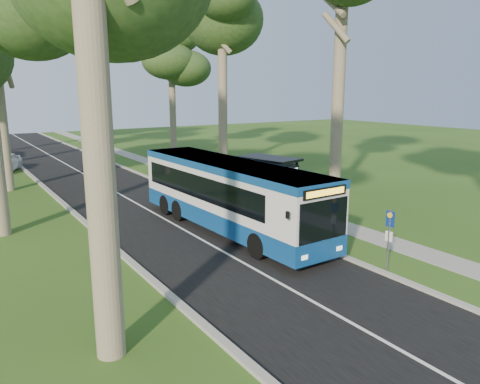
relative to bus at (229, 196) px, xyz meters
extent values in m
plane|color=#2E4E18|center=(1.79, -3.08, -1.63)|extent=(120.00, 120.00, 0.00)
cube|color=black|center=(-1.71, 6.92, -1.62)|extent=(7.00, 100.00, 0.02)
cube|color=#9E9B93|center=(1.79, 6.92, -1.57)|extent=(0.25, 100.00, 0.12)
cube|color=#9E9B93|center=(-5.21, 6.92, -1.57)|extent=(0.25, 100.00, 0.12)
cube|color=white|center=(-1.71, 6.92, -1.61)|extent=(0.12, 100.00, 0.00)
cube|color=gray|center=(4.79, 6.92, -1.62)|extent=(1.50, 100.00, 0.02)
cube|color=silver|center=(0.00, 0.01, 0.12)|extent=(2.85, 11.90, 2.81)
cube|color=navy|center=(0.00, 0.01, -0.89)|extent=(2.88, 11.93, 0.79)
cube|color=navy|center=(0.00, 0.01, 1.36)|extent=(2.88, 11.93, 0.32)
cube|color=black|center=(0.00, -5.92, 0.24)|extent=(2.22, 0.12, 1.43)
cube|color=yellow|center=(0.00, -5.96, 1.22)|extent=(1.77, 0.08, 0.22)
cube|color=black|center=(0.00, -5.85, -1.14)|extent=(2.37, 0.20, 0.30)
cylinder|color=black|center=(-1.11, -3.63, -1.12)|extent=(0.31, 1.03, 1.03)
cylinder|color=black|center=(1.11, -3.63, -1.12)|extent=(0.31, 1.03, 1.03)
cylinder|color=black|center=(-1.11, 3.46, -1.12)|extent=(0.31, 1.03, 1.03)
cylinder|color=black|center=(1.11, 3.46, -1.12)|extent=(0.31, 1.03, 1.03)
cylinder|color=gray|center=(2.09, -7.18, -0.51)|extent=(0.07, 0.07, 2.24)
cube|color=navy|center=(2.09, -7.18, 0.29)|extent=(0.08, 0.32, 0.56)
cylinder|color=yellow|center=(2.06, -7.18, 0.43)|extent=(0.04, 0.20, 0.20)
cube|color=white|center=(2.09, -7.18, -0.33)|extent=(0.08, 0.27, 0.36)
cube|color=black|center=(4.47, 0.87, -0.30)|extent=(0.13, 0.13, 2.67)
cube|color=black|center=(4.47, 3.60, -0.30)|extent=(0.13, 0.13, 2.67)
cube|color=black|center=(3.80, 2.24, 1.10)|extent=(2.47, 3.57, 0.13)
cube|color=silver|center=(4.55, 2.24, -0.19)|extent=(0.67, 2.65, 2.13)
cube|color=black|center=(3.80, 0.74, -0.30)|extent=(1.13, 0.43, 2.35)
cube|color=white|center=(3.80, 0.66, -0.30)|extent=(0.89, 0.23, 2.08)
cube|color=black|center=(4.12, 2.56, -1.15)|extent=(0.84, 1.96, 0.06)
cylinder|color=black|center=(2.48, -0.99, -1.14)|extent=(0.54, 0.54, 0.98)
cylinder|color=black|center=(2.48, -0.99, -0.63)|extent=(0.59, 0.59, 0.05)
imported|color=white|center=(-6.54, 22.73, -0.91)|extent=(3.27, 4.55, 1.44)
cylinder|color=#7A6B56|center=(-7.71, -7.08, 4.06)|extent=(0.69, 0.69, 11.39)
cylinder|color=#7A6B56|center=(-7.21, 14.92, 2.99)|extent=(0.62, 0.62, 9.25)
cylinder|color=#7A6B56|center=(9.29, 2.92, 4.50)|extent=(0.71, 0.71, 12.26)
cylinder|color=#7A6B56|center=(8.59, 14.92, 4.59)|extent=(0.72, 0.72, 12.46)
ellipsoid|color=#25451A|center=(8.59, 14.92, 11.18)|extent=(5.20, 5.20, 8.54)
cylinder|color=#7A6B56|center=(9.79, 26.92, 3.54)|extent=(0.66, 0.66, 10.34)
ellipsoid|color=#25451A|center=(9.79, 26.92, 9.00)|extent=(5.20, 5.20, 7.09)
camera|label=1|loc=(-10.64, -17.37, 4.65)|focal=35.00mm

